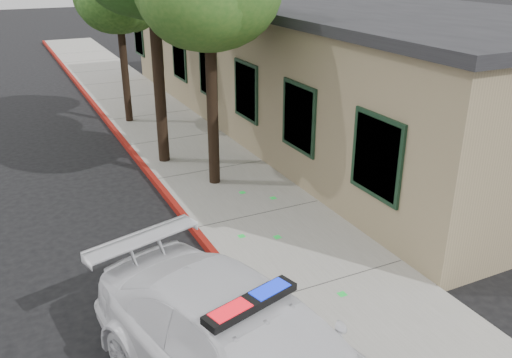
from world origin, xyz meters
name	(u,v)px	position (x,y,z in m)	size (l,w,h in m)	color
ground	(253,312)	(0.00, 0.00, 0.00)	(120.00, 120.00, 0.00)	black
sidewalk	(259,217)	(1.60, 3.00, 0.07)	(3.20, 60.00, 0.15)	gray
red_curb	(195,231)	(0.06, 3.00, 0.08)	(0.14, 60.00, 0.16)	#9D1C11
clapboard_building	(314,63)	(6.69, 9.00, 2.13)	(7.30, 20.89, 4.24)	#978562
police_car	(251,358)	(-0.90, -1.82, 0.80)	(3.67, 5.92, 1.72)	white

